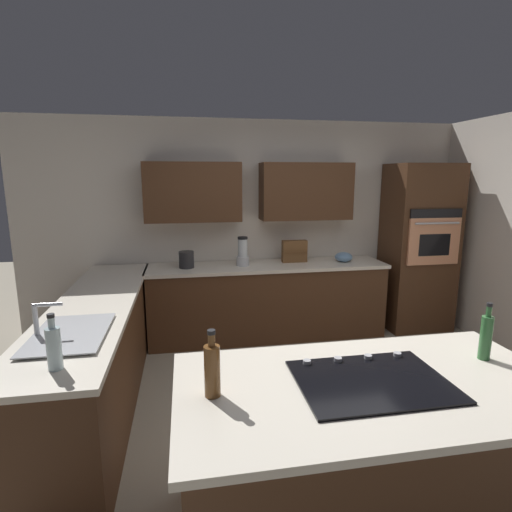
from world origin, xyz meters
TOP-DOWN VIEW (x-y plane):
  - ground_plane at (0.00, 0.00)m, footprint 14.00×14.00m
  - wall_back at (0.07, -2.05)m, footprint 6.00×0.44m
  - lower_cabinets_back at (0.10, -1.72)m, footprint 2.80×0.60m
  - countertop_back at (0.10, -1.72)m, footprint 2.84×0.64m
  - lower_cabinets_side at (1.82, -0.55)m, footprint 0.60×2.90m
  - countertop_side at (1.82, -0.55)m, footprint 0.64×2.94m
  - island_base at (0.15, 1.09)m, footprint 1.91×0.95m
  - island_top at (0.15, 1.09)m, footprint 1.99×1.03m
  - wall_oven at (-1.85, -1.72)m, footprint 0.80×0.66m
  - sink_unit at (1.83, 0.18)m, footprint 0.46×0.70m
  - cooktop at (0.15, 1.09)m, footprint 0.76×0.56m
  - blender at (0.40, -1.71)m, footprint 0.15×0.15m
  - mixing_bowl at (-0.85, -1.71)m, footprint 0.21×0.21m
  - spice_rack at (-0.25, -1.80)m, footprint 0.30×0.11m
  - kettle at (1.05, -1.71)m, footprint 0.17×0.17m
  - dish_soap_bottle at (1.77, 0.66)m, footprint 0.08×0.08m
  - oil_bottle at (0.95, 1.08)m, footprint 0.08×0.08m
  - second_bottle at (-0.61, 0.96)m, footprint 0.06×0.06m

SIDE VIEW (x-z plane):
  - ground_plane at x=0.00m, z-range 0.00..0.00m
  - lower_cabinets_back at x=0.10m, z-range 0.00..0.86m
  - lower_cabinets_side at x=1.82m, z-range 0.00..0.86m
  - island_base at x=0.15m, z-range 0.00..0.86m
  - countertop_back at x=0.10m, z-range 0.86..0.90m
  - countertop_side at x=1.82m, z-range 0.86..0.90m
  - island_top at x=0.15m, z-range 0.86..0.90m
  - cooktop at x=0.15m, z-range 0.89..0.92m
  - sink_unit at x=1.83m, z-range 0.80..1.03m
  - mixing_bowl at x=-0.85m, z-range 0.90..1.02m
  - kettle at x=1.05m, z-range 0.90..1.09m
  - dish_soap_bottle at x=1.77m, z-range 0.87..1.18m
  - spice_rack at x=-0.25m, z-range 0.90..1.17m
  - oil_bottle at x=0.95m, z-range 0.87..1.20m
  - second_bottle at x=-0.61m, z-range 0.87..1.20m
  - wall_oven at x=-1.85m, z-range 0.00..2.08m
  - blender at x=0.40m, z-range 0.88..1.22m
  - wall_back at x=0.07m, z-range 0.11..2.71m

